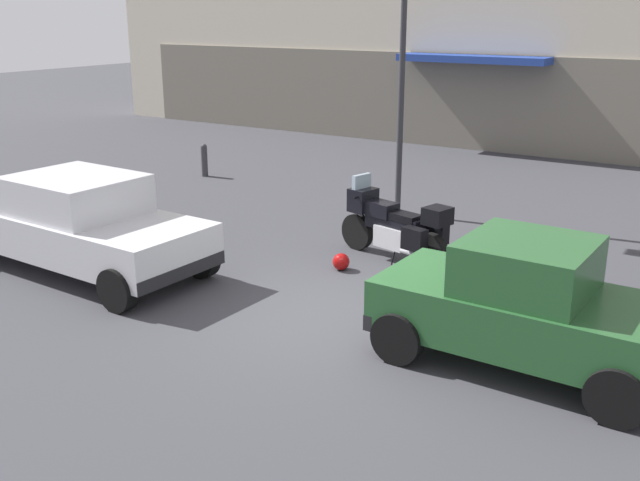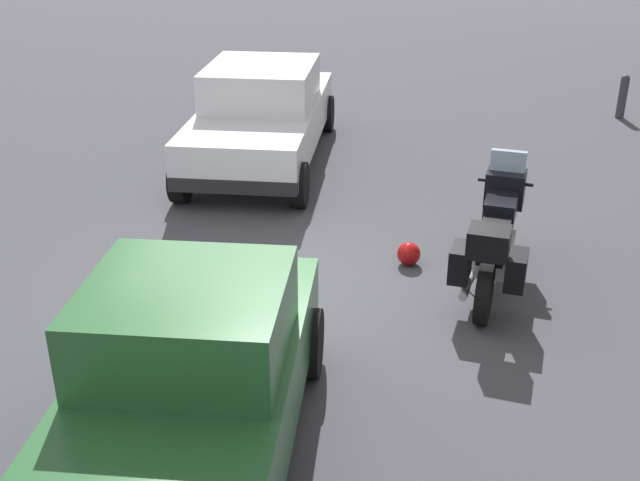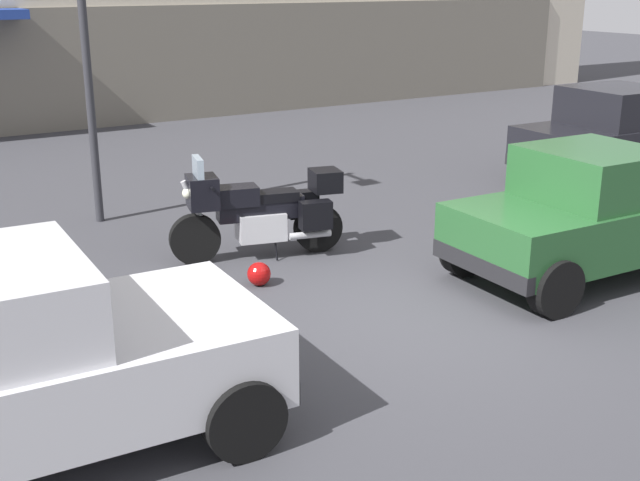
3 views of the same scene
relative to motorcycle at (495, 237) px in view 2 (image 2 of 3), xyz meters
name	(u,v)px [view 2 (image 2 of 3)]	position (x,y,z in m)	size (l,w,h in m)	color
ground_plane	(253,297)	(0.40, -2.62, -0.62)	(80.00, 80.00, 0.00)	#38383D
motorcycle	(495,237)	(0.00, 0.00, 0.00)	(2.23, 1.03, 1.36)	black
helmet	(409,254)	(-0.51, -0.90, -0.48)	(0.28, 0.28, 0.28)	#990C0C
car_sedan_far	(262,114)	(-4.05, -3.12, 0.16)	(4.64, 2.08, 1.56)	silver
car_compact_side	(192,377)	(3.01, -2.66, 0.15)	(3.51, 1.79, 1.56)	#235128
bollard_curbside	(623,95)	(-7.04, 3.33, -0.18)	(0.16, 0.16, 0.83)	#333338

